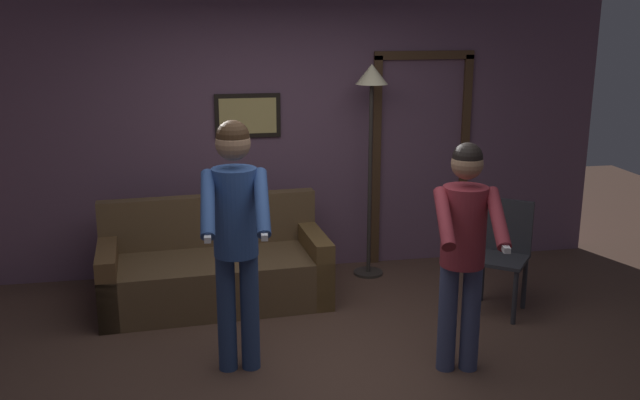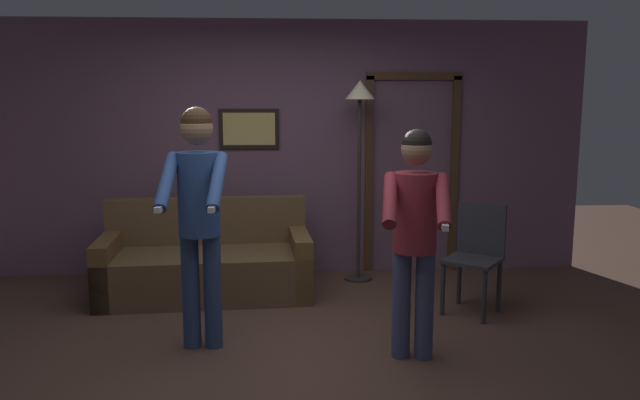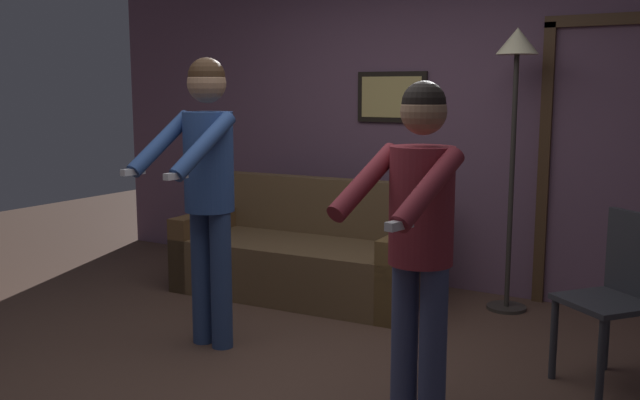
{
  "view_description": "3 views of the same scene",
  "coord_description": "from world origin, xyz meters",
  "px_view_note": "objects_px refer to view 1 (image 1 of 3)",
  "views": [
    {
      "loc": [
        -0.81,
        -4.39,
        2.42
      ],
      "look_at": [
        -0.01,
        -0.08,
        1.27
      ],
      "focal_mm": 40.0,
      "sensor_mm": 36.0,
      "label": 1
    },
    {
      "loc": [
        0.06,
        -4.23,
        1.81
      ],
      "look_at": [
        0.33,
        0.15,
        1.1
      ],
      "focal_mm": 35.0,
      "sensor_mm": 36.0,
      "label": 2
    },
    {
      "loc": [
        2.24,
        -3.09,
        1.58
      ],
      "look_at": [
        0.41,
        -0.08,
        1.02
      ],
      "focal_mm": 40.0,
      "sensor_mm": 36.0,
      "label": 3
    }
  ],
  "objects_px": {
    "torchiere_lamp": "(371,107)",
    "person_standing_left": "(235,223)",
    "person_standing_right": "(464,239)",
    "couch": "(214,271)",
    "dining_chair_distant": "(503,249)"
  },
  "relations": [
    {
      "from": "person_standing_left",
      "to": "person_standing_right",
      "type": "bearing_deg",
      "value": -10.75
    },
    {
      "from": "person_standing_right",
      "to": "dining_chair_distant",
      "type": "relative_size",
      "value": 1.73
    },
    {
      "from": "person_standing_left",
      "to": "person_standing_right",
      "type": "xyz_separation_m",
      "value": [
        1.5,
        -0.28,
        -0.11
      ]
    },
    {
      "from": "torchiere_lamp",
      "to": "person_standing_right",
      "type": "height_order",
      "value": "torchiere_lamp"
    },
    {
      "from": "torchiere_lamp",
      "to": "dining_chair_distant",
      "type": "bearing_deg",
      "value": -48.34
    },
    {
      "from": "person_standing_left",
      "to": "dining_chair_distant",
      "type": "relative_size",
      "value": 1.89
    },
    {
      "from": "couch",
      "to": "person_standing_right",
      "type": "distance_m",
      "value": 2.34
    },
    {
      "from": "couch",
      "to": "person_standing_left",
      "type": "bearing_deg",
      "value": -84.69
    },
    {
      "from": "couch",
      "to": "dining_chair_distant",
      "type": "height_order",
      "value": "dining_chair_distant"
    },
    {
      "from": "torchiere_lamp",
      "to": "person_standing_left",
      "type": "xyz_separation_m",
      "value": [
        -1.35,
        -1.67,
        -0.53
      ]
    },
    {
      "from": "couch",
      "to": "person_standing_right",
      "type": "relative_size",
      "value": 1.21
    },
    {
      "from": "couch",
      "to": "dining_chair_distant",
      "type": "distance_m",
      "value": 2.44
    },
    {
      "from": "person_standing_right",
      "to": "dining_chair_distant",
      "type": "bearing_deg",
      "value": 52.2
    },
    {
      "from": "couch",
      "to": "person_standing_right",
      "type": "bearing_deg",
      "value": -43.74
    },
    {
      "from": "person_standing_left",
      "to": "torchiere_lamp",
      "type": "bearing_deg",
      "value": 51.02
    }
  ]
}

